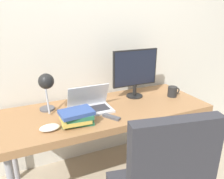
% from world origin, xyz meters
% --- Properties ---
extents(wall_back, '(8.00, 0.05, 2.60)m').
position_xyz_m(wall_back, '(0.00, 0.77, 1.30)').
color(wall_back, beige).
rests_on(wall_back, ground_plane).
extents(desk, '(1.78, 0.70, 0.72)m').
position_xyz_m(desk, '(0.00, 0.35, 0.66)').
color(desk, '#996B42').
rests_on(desk, ground_plane).
extents(laptop, '(0.36, 0.22, 0.22)m').
position_xyz_m(laptop, '(-0.16, 0.36, 0.76)').
color(laptop, silver).
rests_on(laptop, desk).
extents(monitor, '(0.47, 0.16, 0.47)m').
position_xyz_m(monitor, '(0.35, 0.50, 0.99)').
color(monitor, black).
rests_on(monitor, desk).
extents(desk_lamp, '(0.13, 0.26, 0.36)m').
position_xyz_m(desk_lamp, '(-0.50, 0.42, 0.97)').
color(desk_lamp, '#4C4C51').
rests_on(desk_lamp, desk).
extents(book_stack, '(0.27, 0.22, 0.11)m').
position_xyz_m(book_stack, '(-0.33, 0.18, 0.77)').
color(book_stack, '#286B47').
rests_on(book_stack, desk).
extents(tv_remote, '(0.12, 0.15, 0.02)m').
position_xyz_m(tv_remote, '(-0.06, 0.15, 0.73)').
color(tv_remote, '#4C4C51').
rests_on(tv_remote, desk).
extents(mug, '(0.14, 0.09, 0.10)m').
position_xyz_m(mug, '(0.70, 0.34, 0.77)').
color(mug, black).
rests_on(mug, desk).
extents(game_controller, '(0.14, 0.10, 0.04)m').
position_xyz_m(game_controller, '(-0.54, 0.16, 0.74)').
color(game_controller, white).
rests_on(game_controller, desk).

